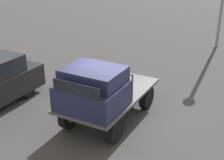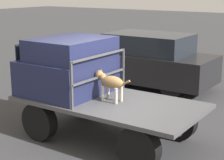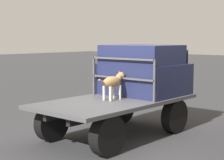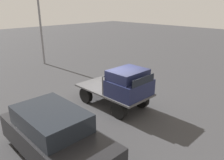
# 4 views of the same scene
# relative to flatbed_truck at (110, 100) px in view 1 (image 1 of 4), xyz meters

# --- Properties ---
(ground_plane) EXTENTS (80.00, 80.00, 0.00)m
(ground_plane) POSITION_rel_flatbed_truck_xyz_m (0.00, 0.00, -0.61)
(ground_plane) COLOR #38383A
(flatbed_truck) EXTENTS (3.78, 1.92, 0.85)m
(flatbed_truck) POSITION_rel_flatbed_truck_xyz_m (0.00, 0.00, 0.00)
(flatbed_truck) COLOR black
(flatbed_truck) RESTS_ON ground
(truck_cab) EXTENTS (1.56, 1.80, 1.19)m
(truck_cab) POSITION_rel_flatbed_truck_xyz_m (1.03, 0.00, 0.80)
(truck_cab) COLOR #1E2347
(truck_cab) RESTS_ON flatbed_truck
(truck_headboard) EXTENTS (0.04, 1.80, 0.91)m
(truck_headboard) POSITION_rel_flatbed_truck_xyz_m (0.22, 0.00, 0.84)
(truck_headboard) COLOR #4C4C4F
(truck_headboard) RESTS_ON flatbed_truck
(dog) EXTENTS (0.85, 0.25, 0.63)m
(dog) POSITION_rel_flatbed_truck_xyz_m (-0.05, 0.03, 0.63)
(dog) COLOR beige
(dog) RESTS_ON flatbed_truck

